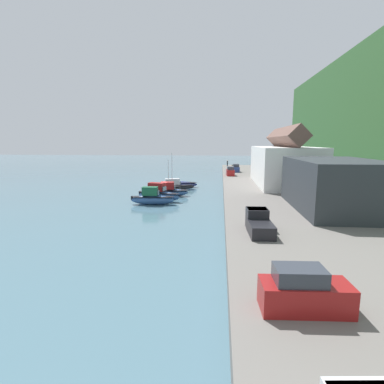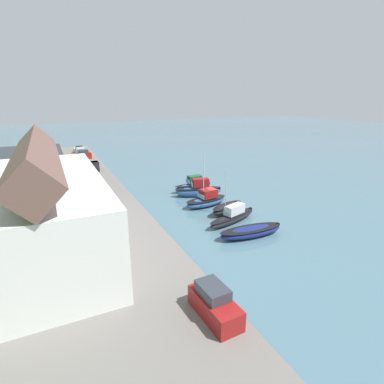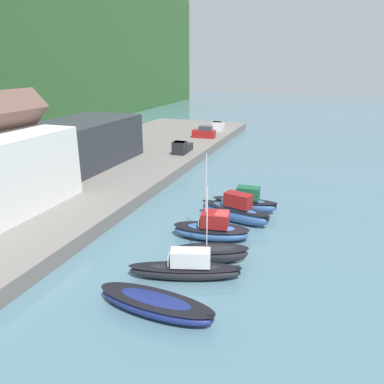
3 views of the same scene
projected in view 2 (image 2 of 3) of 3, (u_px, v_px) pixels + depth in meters
The scene contains 14 objects.
ground_plane at pixel (213, 203), 44.81m from camera, with size 320.00×320.00×0.00m, color slate.
quay_promenade at pixel (54, 224), 35.62m from camera, with size 112.78×21.66×1.36m.
harbor_clubhouse at pixel (44, 211), 26.91m from camera, with size 22.27×10.11×10.79m.
yacht_club_building at pixel (32, 172), 45.00m from camera, with size 16.01×9.16×5.93m.
moored_boat_0 at pixel (251, 231), 33.83m from camera, with size 2.72×7.94×1.18m.
moored_boat_1 at pixel (233, 216), 37.60m from camera, with size 3.94×8.18×2.27m.
moored_boat_2 at pixel (227, 208), 40.58m from camera, with size 3.67×5.97×6.05m.
moored_boat_3 at pixel (206, 200), 43.27m from camera, with size 3.39×6.94×7.57m.
moored_boat_4 at pixel (199, 190), 47.37m from camera, with size 3.64×7.55×2.92m.
moored_boat_5 at pixel (193, 186), 49.97m from camera, with size 2.09×6.73×2.69m.
parked_car_0 at pixel (214, 304), 19.51m from camera, with size 4.28×2.00×2.16m.
parked_car_2 at pixel (82, 155), 69.27m from camera, with size 2.02×4.29×2.16m.
pickup_truck_0 at pixel (93, 166), 58.57m from camera, with size 4.81×2.18×1.90m.
pickup_truck_1 at pixel (79, 150), 76.49m from camera, with size 4.90×2.42×1.90m.
Camera 2 is at (-36.67, 21.12, 15.18)m, focal length 28.00 mm.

